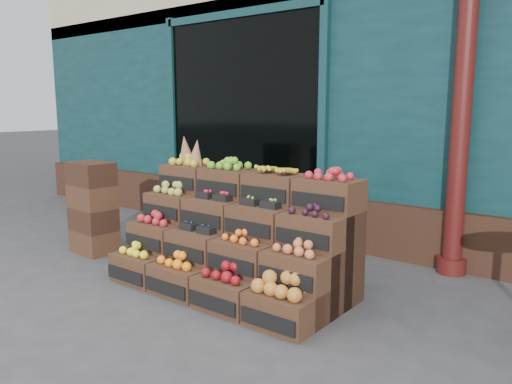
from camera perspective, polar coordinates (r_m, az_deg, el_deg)
The scene contains 5 objects.
ground at distance 4.20m, azimuth -3.81°, elevation -13.12°, with size 60.00×60.00×0.00m, color #3D3D40.
shop_facade at distance 8.43m, azimuth 20.53°, elevation 14.39°, with size 12.00×6.24×4.80m.
crate_display at distance 4.54m, azimuth -2.31°, elevation -5.80°, with size 2.14×1.04×1.34m.
spare_crates at distance 5.86m, azimuth -18.15°, elevation -1.73°, with size 0.54×0.39×1.02m.
shopkeeper at distance 7.02m, azimuth 1.40°, elevation 5.05°, with size 0.77×0.50×2.11m, color #1B6027.
Camera 1 is at (2.58, -2.88, 1.63)m, focal length 35.00 mm.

